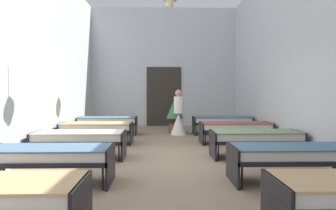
{
  "coord_description": "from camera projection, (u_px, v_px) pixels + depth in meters",
  "views": [
    {
      "loc": [
        -0.2,
        -6.96,
        1.44
      ],
      "look_at": [
        0.0,
        0.28,
        1.12
      ],
      "focal_mm": 35.05,
      "sensor_mm": 36.0,
      "label": 1
    }
  ],
  "objects": [
    {
      "name": "bed_left_row_1",
      "position": [
        50.0,
        156.0,
        5.05
      ],
      "size": [
        1.9,
        0.84,
        0.57
      ],
      "color": "black",
      "rests_on": "ground"
    },
    {
      "name": "bed_left_row_3",
      "position": [
        97.0,
        128.0,
        8.84
      ],
      "size": [
        1.9,
        0.84,
        0.57
      ],
      "color": "black",
      "rests_on": "ground"
    },
    {
      "name": "potted_plant",
      "position": [
        175.0,
        112.0,
        11.11
      ],
      "size": [
        0.58,
        0.58,
        1.19
      ],
      "color": "brown",
      "rests_on": "ground"
    },
    {
      "name": "bed_right_row_2",
      "position": [
        256.0,
        137.0,
        7.05
      ],
      "size": [
        1.9,
        0.84,
        0.57
      ],
      "color": "black",
      "rests_on": "ground"
    },
    {
      "name": "bed_right_row_3",
      "position": [
        235.0,
        127.0,
        8.95
      ],
      "size": [
        1.9,
        0.84,
        0.57
      ],
      "color": "black",
      "rests_on": "ground"
    },
    {
      "name": "room_shell",
      "position": [
        167.0,
        52.0,
        8.21
      ],
      "size": [
        6.26,
        13.09,
        4.81
      ],
      "color": "silver",
      "rests_on": "ground"
    },
    {
      "name": "bed_right_row_4",
      "position": [
        222.0,
        121.0,
        10.84
      ],
      "size": [
        1.9,
        0.84,
        0.57
      ],
      "color": "black",
      "rests_on": "ground"
    },
    {
      "name": "bed_left_row_2",
      "position": [
        80.0,
        138.0,
        6.94
      ],
      "size": [
        1.9,
        0.84,
        0.57
      ],
      "color": "black",
      "rests_on": "ground"
    },
    {
      "name": "nurse_near_aisle",
      "position": [
        178.0,
        119.0,
        10.69
      ],
      "size": [
        0.52,
        0.52,
        1.49
      ],
      "rotation": [
        0.0,
        0.0,
        4.12
      ],
      "color": "white",
      "rests_on": "ground"
    },
    {
      "name": "bed_right_row_1",
      "position": [
        291.0,
        154.0,
        5.15
      ],
      "size": [
        1.9,
        0.84,
        0.57
      ],
      "color": "black",
      "rests_on": "ground"
    },
    {
      "name": "bed_left_row_4",
      "position": [
        108.0,
        121.0,
        10.74
      ],
      "size": [
        1.9,
        0.84,
        0.57
      ],
      "color": "black",
      "rests_on": "ground"
    },
    {
      "name": "ground_plane",
      "position": [
        168.0,
        160.0,
        7.02
      ],
      "size": [
        6.46,
        13.49,
        0.1
      ],
      "primitive_type": "cube",
      "color": "#8C755B"
    }
  ]
}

